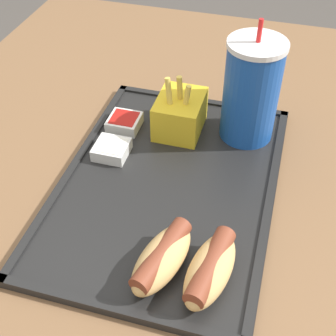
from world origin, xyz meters
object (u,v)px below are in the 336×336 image
at_px(fries_carton, 180,114).
at_px(hot_dog_near, 162,258).
at_px(hot_dog_far, 210,269).
at_px(sauce_cup_mayo, 111,150).
at_px(sauce_cup_ketchup, 124,122).
at_px(soda_cup, 251,91).

bearing_deg(fries_carton, hot_dog_near, 10.36).
bearing_deg(hot_dog_far, sauce_cup_mayo, -133.06).
bearing_deg(sauce_cup_ketchup, hot_dog_far, 37.94).
xyz_separation_m(fries_carton, sauce_cup_mayo, (0.10, -0.09, -0.02)).
xyz_separation_m(soda_cup, fries_carton, (0.02, -0.11, -0.05)).
distance_m(hot_dog_far, hot_dog_near, 0.06).
xyz_separation_m(hot_dog_far, sauce_cup_ketchup, (-0.26, -0.20, -0.01)).
bearing_deg(soda_cup, hot_dog_near, -10.97).
height_order(hot_dog_near, sauce_cup_mayo, hot_dog_near).
relative_size(hot_dog_far, sauce_cup_ketchup, 2.37).
relative_size(hot_dog_far, fries_carton, 1.17).
bearing_deg(hot_dog_far, sauce_cup_ketchup, -142.06).
relative_size(soda_cup, hot_dog_near, 1.62).
distance_m(hot_dog_near, sauce_cup_ketchup, 0.30).
relative_size(fries_carton, sauce_cup_mayo, 2.02).
relative_size(hot_dog_near, sauce_cup_ketchup, 2.41).
relative_size(soda_cup, hot_dog_far, 1.64).
bearing_deg(hot_dog_near, fries_carton, -169.64).
distance_m(fries_carton, sauce_cup_mayo, 0.13).
height_order(fries_carton, sauce_cup_mayo, fries_carton).
distance_m(fries_carton, sauce_cup_ketchup, 0.10).
distance_m(sauce_cup_mayo, sauce_cup_ketchup, 0.08).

